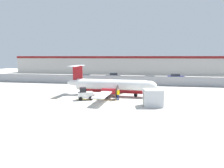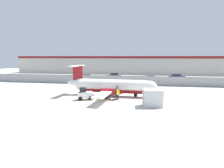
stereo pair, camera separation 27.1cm
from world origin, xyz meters
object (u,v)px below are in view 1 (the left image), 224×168
(baggage_tug, at_px, (85,94))
(traffic_cone_near_left, at_px, (105,91))
(traffic_cone_near_right, at_px, (116,94))
(parked_car_0, at_px, (86,77))
(parked_car_3, at_px, (176,77))
(commuter_airplane, at_px, (113,86))
(traffic_cone_far_left, at_px, (87,94))
(ground_crew_worker, at_px, (118,94))
(parked_car_2, at_px, (150,79))
(parked_car_1, at_px, (113,76))
(cargo_container, at_px, (153,98))

(baggage_tug, relative_size, traffic_cone_near_left, 4.02)
(traffic_cone_near_right, relative_size, parked_car_0, 0.15)
(traffic_cone_near_left, distance_m, parked_car_3, 26.72)
(commuter_airplane, relative_size, traffic_cone_near_left, 25.10)
(traffic_cone_near_left, distance_m, traffic_cone_far_left, 4.22)
(ground_crew_worker, relative_size, parked_car_0, 0.39)
(parked_car_0, distance_m, parked_car_2, 16.79)
(baggage_tug, bearing_deg, traffic_cone_far_left, 78.86)
(traffic_cone_near_right, bearing_deg, parked_car_3, 62.13)
(traffic_cone_far_left, height_order, parked_car_1, parked_car_1)
(parked_car_2, bearing_deg, traffic_cone_near_left, -119.54)
(traffic_cone_far_left, relative_size, parked_car_1, 0.15)
(parked_car_1, relative_size, parked_car_2, 1.02)
(baggage_tug, height_order, ground_crew_worker, baggage_tug)
(ground_crew_worker, bearing_deg, baggage_tug, -91.21)
(traffic_cone_far_left, bearing_deg, parked_car_1, 89.93)
(baggage_tug, bearing_deg, parked_car_2, 42.95)
(baggage_tug, distance_m, parked_car_0, 23.88)
(parked_car_3, bearing_deg, cargo_container, -104.97)
(traffic_cone_near_left, relative_size, traffic_cone_far_left, 1.00)
(parked_car_0, bearing_deg, commuter_airplane, -67.01)
(commuter_airplane, height_order, ground_crew_worker, commuter_airplane)
(commuter_airplane, bearing_deg, cargo_container, -40.09)
(commuter_airplane, relative_size, baggage_tug, 6.24)
(baggage_tug, xyz_separation_m, traffic_cone_near_right, (4.01, 3.94, -0.54))
(cargo_container, distance_m, parked_car_0, 30.14)
(traffic_cone_near_left, xyz_separation_m, parked_car_3, (14.97, 22.12, 0.58))
(traffic_cone_near_left, xyz_separation_m, traffic_cone_far_left, (-2.36, -3.50, 0.00))
(commuter_airplane, height_order, traffic_cone_near_left, commuter_airplane)
(parked_car_0, height_order, parked_car_3, same)
(parked_car_1, height_order, parked_car_2, same)
(baggage_tug, distance_m, cargo_container, 10.11)
(parked_car_2, height_order, parked_car_3, same)
(parked_car_1, xyz_separation_m, parked_car_3, (17.30, -0.26, 0.00))
(cargo_container, bearing_deg, parked_car_1, 99.88)
(cargo_container, bearing_deg, ground_crew_worker, 143.18)
(baggage_tug, bearing_deg, traffic_cone_near_right, 21.77)
(commuter_airplane, bearing_deg, parked_car_2, 73.76)
(baggage_tug, height_order, parked_car_2, baggage_tug)
(baggage_tug, xyz_separation_m, traffic_cone_far_left, (-0.52, 2.53, -0.54))
(traffic_cone_near_left, bearing_deg, parked_car_3, 55.91)
(traffic_cone_far_left, xyz_separation_m, parked_car_0, (-6.36, 20.34, 0.58))
(ground_crew_worker, xyz_separation_m, parked_car_2, (4.99, 21.39, -0.06))
(parked_car_3, bearing_deg, traffic_cone_near_left, -126.16)
(parked_car_2, bearing_deg, cargo_container, -92.63)
(baggage_tug, height_order, cargo_container, cargo_container)
(cargo_container, height_order, parked_car_0, cargo_container)
(baggage_tug, xyz_separation_m, parked_car_2, (9.88, 21.86, 0.04))
(parked_car_1, bearing_deg, traffic_cone_near_right, 93.45)
(ground_crew_worker, bearing_deg, traffic_cone_near_left, -157.91)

